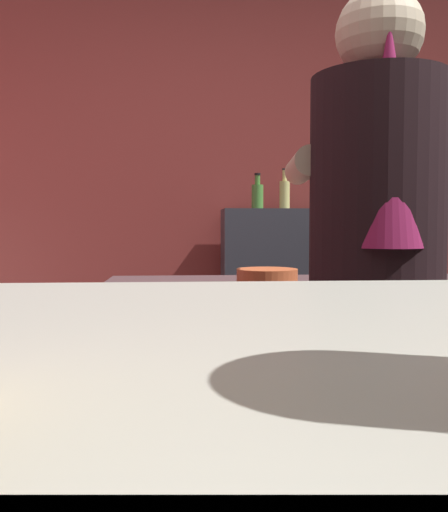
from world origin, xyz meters
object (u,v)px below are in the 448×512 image
bottle_soy (257,195)px  bartender (377,273)px  bottle_olive_oil (285,194)px  chefs_knife (417,282)px  mixing_bowl (267,277)px  bottle_hot_sauce (354,192)px

bottle_soy → bartender: bearing=-87.5°
bottle_soy → bottle_olive_oil: bearing=18.1°
chefs_knife → bottle_soy: 1.47m
mixing_bowl → bartender: bearing=-59.0°
bottle_hot_sauce → mixing_bowl: bearing=-117.3°
chefs_knife → bottle_soy: bearing=126.4°
bottle_olive_oil → bottle_soy: bottle_olive_oil is taller
bottle_olive_oil → bottle_hot_sauce: bottle_hot_sauce is taller
bottle_hot_sauce → bottle_olive_oil: bearing=159.3°
chefs_knife → bottle_hot_sauce: bearing=104.2°
mixing_bowl → bottle_olive_oil: bottle_olive_oil is taller
mixing_bowl → bottle_olive_oil: bearing=77.9°
chefs_knife → bottle_soy: (-0.36, 1.38, 0.36)m
chefs_knife → bottle_olive_oil: bottle_olive_oil is taller
bartender → mixing_bowl: bearing=36.6°
bottle_hot_sauce → bartender: bearing=-105.0°
mixing_bowl → bottle_soy: size_ratio=0.96×
chefs_knife → bartender: bearing=-102.8°
mixing_bowl → chefs_knife: size_ratio=0.81×
bartender → bottle_olive_oil: 1.87m
chefs_knife → bottle_hot_sauce: bottle_hot_sauce is taller
mixing_bowl → chefs_knife: 0.51m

